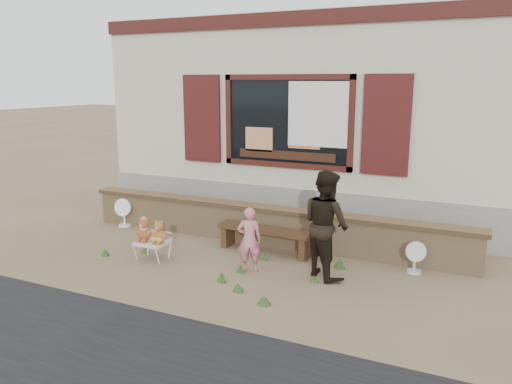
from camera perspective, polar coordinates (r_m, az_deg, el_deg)
The scene contains 12 objects.
ground at distance 7.94m, azimuth -1.83°, elevation -7.93°, with size 80.00×80.00×0.00m, color brown.
shopfront at distance 11.65m, azimuth 8.15°, elevation 8.62°, with size 8.04×5.13×4.00m.
brick_wall at distance 8.69m, azimuth 1.11°, elevation -3.72°, with size 7.10×0.36×0.67m.
bench at distance 8.25m, azimuth 1.03°, elevation -4.87°, with size 1.65×0.43×0.42m.
folding_chair at distance 8.11m, azimuth -11.75°, elevation -5.75°, with size 0.50×0.44×0.29m.
teddy_bear_left at distance 8.13m, azimuth -12.65°, elevation -4.15°, with size 0.28×0.24×0.38m, color brown, non-canonical shape.
teddy_bear_right at distance 7.98m, azimuth -10.98°, elevation -4.44°, with size 0.27×0.23×0.37m, color brown, non-canonical shape.
child at distance 7.40m, azimuth -0.77°, elevation -5.44°, with size 0.36×0.23×0.98m, color #D17D7E.
adult at distance 7.21m, azimuth 7.99°, elevation -3.65°, with size 0.76×0.59×1.57m, color black.
fan_left at distance 10.04m, azimuth -14.84°, elevation -2.25°, with size 0.36×0.24×0.56m.
fan_right at distance 7.78m, azimuth 17.70°, elevation -7.07°, with size 0.31×0.21×0.49m.
grass_tufts at distance 7.43m, azimuth -1.25°, elevation -8.88°, with size 3.78×1.80×0.16m.
Camera 1 is at (3.35, -6.64, 2.79)m, focal length 35.00 mm.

